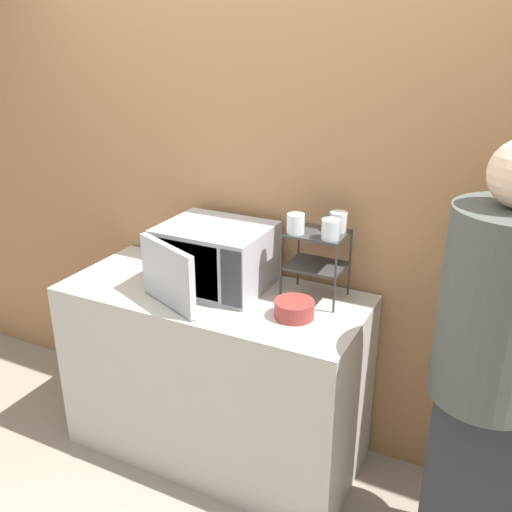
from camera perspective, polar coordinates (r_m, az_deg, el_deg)
The scene contains 10 objects.
ground_plane at distance 2.96m, azimuth -7.23°, elevation -21.88°, with size 12.00×12.00×0.00m, color gray.
wall_back at distance 2.82m, azimuth -0.91°, elevation 6.63°, with size 8.00×0.06×2.60m.
counter at distance 2.89m, azimuth -4.14°, elevation -11.64°, with size 1.44×0.63×0.90m.
microwave at distance 2.67m, azimuth -4.28°, elevation -0.08°, with size 0.51×0.58×0.30m.
dish_rack at distance 2.53m, azimuth 6.05°, elevation 0.47°, with size 0.26×0.21×0.32m.
glass_front_left at distance 2.47m, azimuth 3.99°, elevation 3.24°, with size 0.08×0.08×0.09m.
glass_back_right at distance 2.51m, azimuth 8.27°, elevation 3.42°, with size 0.08×0.08×0.09m.
glass_front_right at distance 2.41m, azimuth 7.47°, elevation 2.68°, with size 0.08×0.08×0.09m.
bowl at distance 2.43m, azimuth 3.84°, elevation -5.34°, with size 0.17×0.17×0.08m.
person at distance 2.25m, azimuth 22.57°, elevation -8.85°, with size 0.42×0.42×1.73m.
Camera 1 is at (1.26, -1.74, 2.05)m, focal length 40.00 mm.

